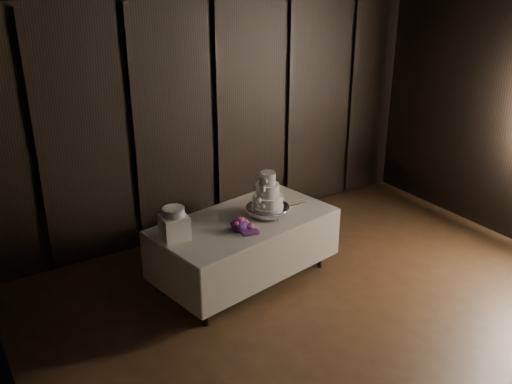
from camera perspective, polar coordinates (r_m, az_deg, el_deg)
The scene contains 8 objects.
room at distance 4.67m, azimuth 17.15°, elevation -2.65°, with size 6.08×7.08×3.08m.
display_table at distance 6.33m, azimuth -1.16°, elevation -5.57°, with size 2.14×1.38×0.76m.
cake_stand at distance 6.29m, azimuth 1.17°, elevation -1.83°, with size 0.48×0.48×0.09m, color silver.
wedding_cake at distance 6.18m, azimuth 1.05°, elevation -0.22°, with size 0.39×0.34×0.40m.
bouquet at distance 5.91m, azimuth -1.60°, elevation -3.37°, with size 0.28×0.38×0.18m, color #E05B62, non-canonical shape.
box_pedestal at distance 5.78m, azimuth -8.15°, elevation -3.51°, with size 0.26×0.26×0.25m, color white.
small_cake at distance 5.71m, azimuth -8.25°, elevation -1.99°, with size 0.22×0.22×0.09m, color white.
cake_knife at distance 6.49m, azimuth 3.27°, elevation -1.44°, with size 0.37×0.02×0.01m, color silver.
Camera 1 is at (-3.30, -2.68, 3.43)m, focal length 40.00 mm.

